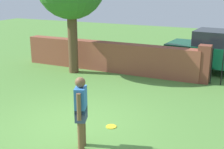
# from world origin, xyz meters

# --- Properties ---
(ground_plane) EXTENTS (40.00, 40.00, 0.00)m
(ground_plane) POSITION_xyz_m (0.00, 0.00, 0.00)
(ground_plane) COLOR #568C3D
(brick_wall) EXTENTS (7.61, 0.50, 1.21)m
(brick_wall) POSITION_xyz_m (-1.50, 4.92, 0.60)
(brick_wall) COLOR brown
(brick_wall) RESTS_ON ground
(person) EXTENTS (0.33, 0.51, 1.62)m
(person) POSITION_xyz_m (0.77, -0.99, 0.90)
(person) COLOR brown
(person) RESTS_ON ground
(car) EXTENTS (4.33, 2.19, 1.72)m
(car) POSITION_xyz_m (2.76, 6.59, 0.86)
(car) COLOR #0C4C2D
(car) RESTS_ON ground
(frisbee_yellow) EXTENTS (0.27, 0.27, 0.02)m
(frisbee_yellow) POSITION_xyz_m (0.92, 0.20, 0.01)
(frisbee_yellow) COLOR yellow
(frisbee_yellow) RESTS_ON ground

